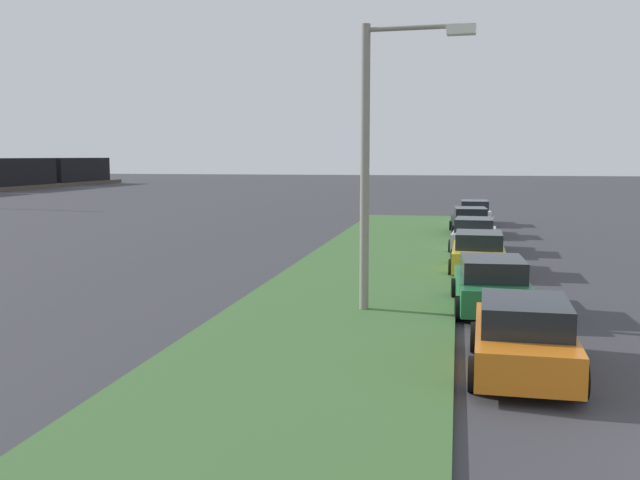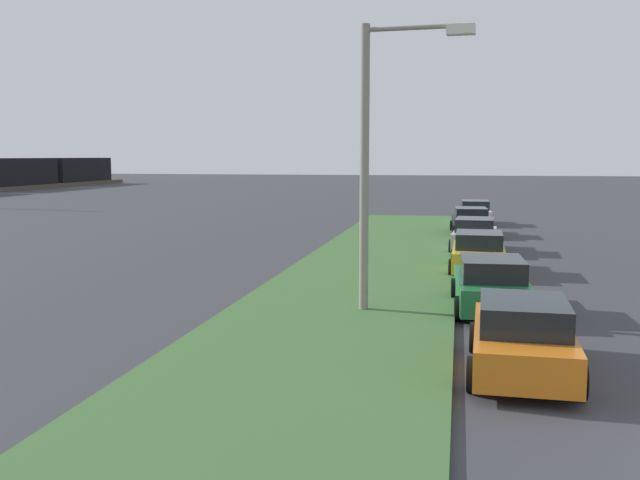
{
  "view_description": "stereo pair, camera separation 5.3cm",
  "coord_description": "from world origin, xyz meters",
  "px_view_note": "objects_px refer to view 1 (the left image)",
  "views": [
    {
      "loc": [
        -9.68,
        4.5,
        4.16
      ],
      "look_at": [
        14.32,
        9.07,
        1.33
      ],
      "focal_mm": 40.75,
      "sensor_mm": 36.0,
      "label": 1
    },
    {
      "loc": [
        -9.67,
        4.45,
        4.16
      ],
      "look_at": [
        14.32,
        9.07,
        1.33
      ],
      "focal_mm": 40.75,
      "sensor_mm": 36.0,
      "label": 2
    }
  ],
  "objects_px": {
    "parked_car_green": "(492,285)",
    "streetlight": "(378,147)",
    "parked_car_orange": "(524,337)",
    "parked_car_black": "(470,222)",
    "parked_car_yellow": "(478,253)",
    "parked_car_silver": "(474,235)",
    "parked_car_white": "(474,213)"
  },
  "relations": [
    {
      "from": "parked_car_green",
      "to": "streetlight",
      "type": "xyz_separation_m",
      "value": [
        -0.89,
        2.98,
        3.67
      ]
    },
    {
      "from": "parked_car_green",
      "to": "parked_car_silver",
      "type": "distance_m",
      "value": 12.6
    },
    {
      "from": "parked_car_yellow",
      "to": "streetlight",
      "type": "relative_size",
      "value": 0.58
    },
    {
      "from": "parked_car_orange",
      "to": "streetlight",
      "type": "distance_m",
      "value": 6.89
    },
    {
      "from": "parked_car_orange",
      "to": "parked_car_black",
      "type": "distance_m",
      "value": 24.88
    },
    {
      "from": "streetlight",
      "to": "parked_car_black",
      "type": "bearing_deg",
      "value": -7.65
    },
    {
      "from": "parked_car_yellow",
      "to": "streetlight",
      "type": "distance_m",
      "value": 8.85
    },
    {
      "from": "parked_car_white",
      "to": "parked_car_orange",
      "type": "bearing_deg",
      "value": 179.03
    },
    {
      "from": "parked_car_green",
      "to": "streetlight",
      "type": "bearing_deg",
      "value": 104.14
    },
    {
      "from": "parked_car_green",
      "to": "parked_car_yellow",
      "type": "relative_size",
      "value": 1.01
    },
    {
      "from": "parked_car_silver",
      "to": "parked_car_white",
      "type": "bearing_deg",
      "value": 2.3
    },
    {
      "from": "parked_car_green",
      "to": "parked_car_yellow",
      "type": "bearing_deg",
      "value": -1.03
    },
    {
      "from": "parked_car_green",
      "to": "parked_car_white",
      "type": "bearing_deg",
      "value": -2.63
    },
    {
      "from": "parked_car_green",
      "to": "parked_car_yellow",
      "type": "xyz_separation_m",
      "value": [
        6.66,
        0.17,
        0.0
      ]
    },
    {
      "from": "parked_car_silver",
      "to": "parked_car_black",
      "type": "distance_m",
      "value": 6.6
    },
    {
      "from": "parked_car_yellow",
      "to": "parked_car_black",
      "type": "xyz_separation_m",
      "value": [
        12.54,
        0.11,
        0.0
      ]
    },
    {
      "from": "parked_car_silver",
      "to": "parked_car_white",
      "type": "distance_m",
      "value": 12.98
    },
    {
      "from": "parked_car_orange",
      "to": "streetlight",
      "type": "bearing_deg",
      "value": 36.72
    },
    {
      "from": "parked_car_yellow",
      "to": "parked_car_silver",
      "type": "height_order",
      "value": "same"
    },
    {
      "from": "parked_car_yellow",
      "to": "parked_car_white",
      "type": "xyz_separation_m",
      "value": [
        18.92,
        -0.23,
        0.0
      ]
    },
    {
      "from": "parked_car_green",
      "to": "parked_car_silver",
      "type": "height_order",
      "value": "same"
    },
    {
      "from": "parked_car_orange",
      "to": "parked_car_silver",
      "type": "distance_m",
      "value": 18.28
    },
    {
      "from": "parked_car_silver",
      "to": "parked_car_black",
      "type": "relative_size",
      "value": 1.0
    },
    {
      "from": "parked_car_black",
      "to": "streetlight",
      "type": "xyz_separation_m",
      "value": [
        -20.09,
        2.7,
        3.67
      ]
    },
    {
      "from": "parked_car_yellow",
      "to": "parked_car_white",
      "type": "relative_size",
      "value": 1.0
    },
    {
      "from": "parked_car_green",
      "to": "parked_car_black",
      "type": "bearing_deg",
      "value": -1.66
    },
    {
      "from": "parked_car_orange",
      "to": "streetlight",
      "type": "height_order",
      "value": "streetlight"
    },
    {
      "from": "parked_car_orange",
      "to": "parked_car_green",
      "type": "bearing_deg",
      "value": 5.38
    },
    {
      "from": "parked_car_orange",
      "to": "parked_car_white",
      "type": "bearing_deg",
      "value": 2.37
    },
    {
      "from": "parked_car_white",
      "to": "streetlight",
      "type": "relative_size",
      "value": 0.58
    },
    {
      "from": "parked_car_black",
      "to": "parked_car_yellow",
      "type": "bearing_deg",
      "value": 177.47
    },
    {
      "from": "parked_car_yellow",
      "to": "parked_car_white",
      "type": "distance_m",
      "value": 18.92
    }
  ]
}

